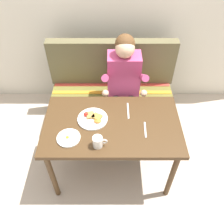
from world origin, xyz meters
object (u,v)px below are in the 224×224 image
(table, at_px, (112,130))
(plate_breakfast, at_px, (93,118))
(coffee_mug, at_px, (98,142))
(couch, at_px, (112,98))
(person, at_px, (124,80))
(plate_eggs, at_px, (69,138))
(knife, at_px, (128,111))
(fork, at_px, (145,130))

(table, height_order, plate_breakfast, plate_breakfast)
(coffee_mug, bearing_deg, couch, 83.66)
(couch, bearing_deg, plate_breakfast, -103.41)
(person, bearing_deg, plate_eggs, -122.51)
(knife, bearing_deg, fork, -59.15)
(couch, distance_m, plate_breakfast, 0.84)
(coffee_mug, bearing_deg, plate_eggs, 163.77)
(plate_eggs, bearing_deg, knife, 32.40)
(plate_breakfast, relative_size, fork, 1.57)
(couch, bearing_deg, coffee_mug, -96.34)
(plate_breakfast, bearing_deg, person, 61.41)
(couch, height_order, knife, couch)
(couch, bearing_deg, knife, -76.38)
(person, height_order, knife, person)
(plate_eggs, distance_m, coffee_mug, 0.26)
(table, height_order, couch, couch)
(table, height_order, person, person)
(table, distance_m, person, 0.61)
(person, height_order, coffee_mug, person)
(fork, bearing_deg, plate_breakfast, 166.96)
(plate_breakfast, distance_m, fork, 0.47)
(plate_eggs, distance_m, knife, 0.60)
(plate_eggs, bearing_deg, fork, 8.29)
(table, relative_size, plate_eggs, 6.18)
(table, height_order, knife, knife)
(couch, bearing_deg, table, -90.00)
(table, relative_size, fork, 7.06)
(person, relative_size, coffee_mug, 10.27)
(plate_eggs, bearing_deg, person, 57.49)
(plate_breakfast, distance_m, plate_eggs, 0.28)
(table, bearing_deg, person, 78.14)
(plate_breakfast, xyz_separation_m, fork, (0.45, -0.12, -0.01))
(couch, distance_m, knife, 0.74)
(person, bearing_deg, coffee_mug, -105.88)
(person, xyz_separation_m, coffee_mug, (-0.24, -0.83, 0.04))
(coffee_mug, bearing_deg, plate_breakfast, 101.70)
(plate_breakfast, xyz_separation_m, coffee_mug, (0.06, -0.29, 0.04))
(person, xyz_separation_m, knife, (0.02, -0.43, -0.01))
(couch, height_order, coffee_mug, couch)
(plate_eggs, bearing_deg, couch, 68.99)
(table, xyz_separation_m, person, (0.12, 0.59, 0.09))
(table, xyz_separation_m, coffee_mug, (-0.11, -0.24, 0.13))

